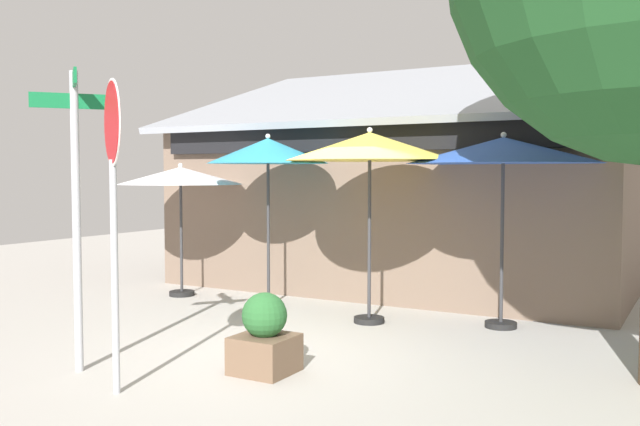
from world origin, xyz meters
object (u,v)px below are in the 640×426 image
object	(u,v)px
street_sign_post	(76,189)
patio_umbrella_ivory_left	(181,177)
patio_umbrella_mustard_right	(370,148)
stop_sign	(113,172)
patio_umbrella_teal_center	(268,153)
patio_umbrella_royal_blue_far_right	(503,152)
sidewalk_planter	(265,337)

from	to	relation	value
street_sign_post	patio_umbrella_ivory_left	bearing A→B (deg)	117.34
patio_umbrella_ivory_left	street_sign_post	bearing A→B (deg)	-62.66
patio_umbrella_ivory_left	patio_umbrella_mustard_right	bearing A→B (deg)	-5.41
patio_umbrella_ivory_left	stop_sign	bearing A→B (deg)	-55.64
stop_sign	patio_umbrella_teal_center	world-z (taller)	stop_sign
patio_umbrella_ivory_left	patio_umbrella_mustard_right	size ratio (longest dim) A/B	0.83
street_sign_post	patio_umbrella_royal_blue_far_right	distance (m)	5.57
street_sign_post	patio_umbrella_ivory_left	size ratio (longest dim) A/B	1.39
street_sign_post	patio_umbrella_teal_center	bearing A→B (deg)	93.79
stop_sign	patio_umbrella_mustard_right	xyz separation A→B (m)	(0.76, 4.11, 0.35)
stop_sign	patio_umbrella_teal_center	size ratio (longest dim) A/B	1.10
patio_umbrella_mustard_right	sidewalk_planter	distance (m)	3.53
street_sign_post	stop_sign	bearing A→B (deg)	-20.87
patio_umbrella_ivory_left	patio_umbrella_teal_center	distance (m)	1.90
patio_umbrella_ivory_left	patio_umbrella_teal_center	size ratio (longest dim) A/B	0.84
patio_umbrella_mustard_right	patio_umbrella_royal_blue_far_right	world-z (taller)	patio_umbrella_mustard_right
street_sign_post	patio_umbrella_royal_blue_far_right	bearing A→B (deg)	51.98
patio_umbrella_ivory_left	patio_umbrella_royal_blue_far_right	world-z (taller)	patio_umbrella_royal_blue_far_right
street_sign_post	patio_umbrella_royal_blue_far_right	world-z (taller)	street_sign_post
patio_umbrella_ivory_left	patio_umbrella_mustard_right	distance (m)	3.86
street_sign_post	patio_umbrella_ivory_left	xyz separation A→B (m)	(-2.13, 4.12, 0.11)
patio_umbrella_teal_center	patio_umbrella_royal_blue_far_right	xyz separation A→B (m)	(3.69, 0.29, -0.03)
patio_umbrella_teal_center	patio_umbrella_ivory_left	bearing A→B (deg)	178.90
stop_sign	sidewalk_planter	xyz separation A→B (m)	(0.86, 1.29, -1.77)
patio_umbrella_teal_center	patio_umbrella_mustard_right	distance (m)	1.98
street_sign_post	patio_umbrella_teal_center	xyz separation A→B (m)	(-0.27, 4.08, 0.50)
patio_umbrella_teal_center	patio_umbrella_royal_blue_far_right	bearing A→B (deg)	4.57
patio_umbrella_ivory_left	sidewalk_planter	bearing A→B (deg)	-39.01
street_sign_post	patio_umbrella_mustard_right	xyz separation A→B (m)	(1.69, 3.75, 0.53)
stop_sign	patio_umbrella_teal_center	distance (m)	4.60
patio_umbrella_ivory_left	patio_umbrella_mustard_right	world-z (taller)	patio_umbrella_mustard_right
patio_umbrella_teal_center	stop_sign	bearing A→B (deg)	-74.87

